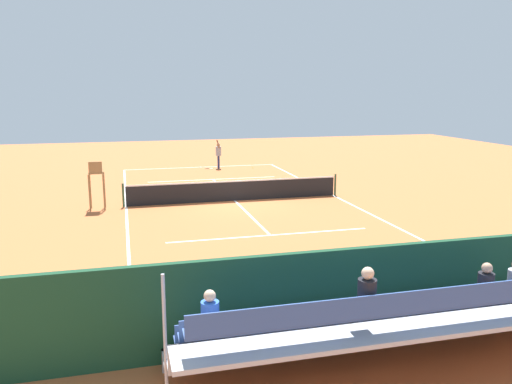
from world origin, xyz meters
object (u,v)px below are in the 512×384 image
object	(u,v)px
courtside_bench	(418,291)
tennis_ball_near	(253,168)
equipment_bag	(357,316)
tennis_net	(235,190)
tennis_racket	(211,168)
umpire_chair	(96,180)
tennis_player	(218,153)
bleacher_stand	(410,322)

from	to	relation	value
courtside_bench	tennis_ball_near	distance (m)	23.00
equipment_bag	tennis_ball_near	xyz separation A→B (m)	(-3.41, -23.05, -0.15)
tennis_net	tennis_ball_near	distance (m)	10.22
tennis_racket	umpire_chair	bearing A→B (deg)	56.86
equipment_bag	tennis_racket	distance (m)	23.54
tennis_player	equipment_bag	bearing A→B (deg)	87.10
tennis_player	tennis_ball_near	xyz separation A→B (m)	(-2.21, 0.55, -0.98)
equipment_bag	courtside_bench	bearing A→B (deg)	-175.38
umpire_chair	tennis_racket	world-z (taller)	umpire_chair
tennis_player	tennis_racket	distance (m)	1.14
courtside_bench	tennis_player	size ratio (longest dim) A/B	0.93
bleacher_stand	equipment_bag	size ratio (longest dim) A/B	10.07
umpire_chair	tennis_racket	distance (m)	12.46
umpire_chair	tennis_ball_near	size ratio (longest dim) A/B	32.42
bleacher_stand	tennis_player	world-z (taller)	bleacher_stand
courtside_bench	equipment_bag	bearing A→B (deg)	4.62
courtside_bench	umpire_chair	bearing A→B (deg)	-59.40
umpire_chair	tennis_ball_near	world-z (taller)	umpire_chair
courtside_bench	tennis_player	world-z (taller)	tennis_player
equipment_bag	tennis_player	xyz separation A→B (m)	(-1.20, -23.60, 0.84)
courtside_bench	equipment_bag	xyz separation A→B (m)	(1.59, 0.13, -0.38)
bleacher_stand	tennis_ball_near	size ratio (longest dim) A/B	137.27
tennis_net	tennis_racket	size ratio (longest dim) A/B	17.84
tennis_net	equipment_bag	xyz separation A→B (m)	(0.09, 13.40, -0.32)
tennis_player	tennis_ball_near	size ratio (longest dim) A/B	29.18
bleacher_stand	tennis_player	distance (m)	25.58
tennis_net	equipment_bag	world-z (taller)	tennis_net
tennis_racket	equipment_bag	bearing A→B (deg)	88.39
tennis_player	tennis_racket	world-z (taller)	tennis_player
tennis_racket	tennis_player	bearing A→B (deg)	-172.59
tennis_net	tennis_player	size ratio (longest dim) A/B	5.35
umpire_chair	courtside_bench	world-z (taller)	umpire_chair
bleacher_stand	courtside_bench	world-z (taller)	bleacher_stand
tennis_net	tennis_racket	distance (m)	10.16
equipment_bag	umpire_chair	bearing A→B (deg)	-65.08
tennis_ball_near	equipment_bag	bearing A→B (deg)	81.59
tennis_net	tennis_player	world-z (taller)	tennis_player
tennis_ball_near	bleacher_stand	bearing A→B (deg)	82.48
courtside_bench	tennis_racket	size ratio (longest dim) A/B	3.12
tennis_player	courtside_bench	bearing A→B (deg)	90.96
tennis_net	tennis_player	bearing A→B (deg)	-96.21
tennis_net	bleacher_stand	distance (m)	15.36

